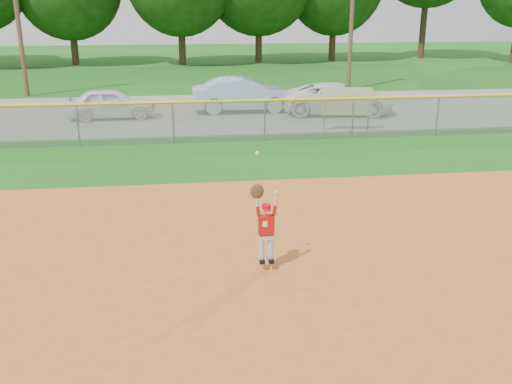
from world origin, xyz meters
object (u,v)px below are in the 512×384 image
sponsor_sign (347,103)px  ballplayer (265,224)px  car_blue (243,95)px  car_white_b (338,99)px  car_white_a (111,103)px

sponsor_sign → ballplayer: bearing=-112.8°
car_blue → sponsor_sign: (3.58, -4.63, 0.33)m
car_white_b → sponsor_sign: sponsor_sign is taller
car_blue → ballplayer: size_ratio=2.17×
car_white_a → car_white_b: (10.12, -0.28, 0.04)m
car_white_a → sponsor_sign: sponsor_sign is taller
car_blue → car_white_a: bearing=97.5°
car_white_b → sponsor_sign: (-0.62, -3.48, 0.42)m
ballplayer → car_white_a: bearing=106.2°
car_white_a → car_white_b: car_white_b is taller
car_blue → ballplayer: ballplayer is taller
car_blue → car_white_b: car_blue is taller
car_white_a → car_white_b: bearing=-95.5°
car_blue → car_white_b: size_ratio=0.95×
car_white_a → ballplayer: ballplayer is taller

